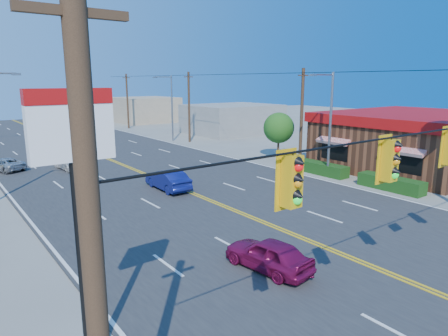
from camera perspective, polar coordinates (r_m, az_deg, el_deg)
ground at (r=16.40m, az=29.35°, el=-16.03°), size 160.00×160.00×0.00m
road at (r=29.66m, az=-8.38°, el=-2.08°), size 20.00×120.00×0.06m
kfc at (r=38.08m, az=25.54°, el=3.64°), size 16.30×12.40×4.70m
pizza_hut_sign at (r=9.90m, az=-20.49°, el=-1.17°), size 1.90×0.30×6.85m
streetlight_se at (r=31.28m, az=14.75°, el=6.74°), size 2.55×0.25×8.00m
streetlight_ne at (r=49.80m, az=-7.65°, el=8.99°), size 2.55×0.25×8.00m
utility_pole_near at (r=34.94m, az=11.01°, el=6.95°), size 0.28×0.28×8.40m
utility_pole_mid at (r=48.82m, az=-5.01°, el=8.61°), size 0.28×0.28×8.40m
utility_pole_far at (r=64.76m, az=-13.63°, el=9.23°), size 0.28×0.28×8.40m
tree_kfc_rear at (r=38.75m, az=7.83°, el=5.69°), size 2.94×2.94×4.41m
bld_east_mid at (r=57.89m, az=1.19°, el=7.05°), size 12.00×10.00×4.00m
bld_east_far at (r=74.97m, az=-11.23°, el=8.19°), size 10.00×10.00×4.40m
car_magenta at (r=16.15m, az=6.34°, el=-12.33°), size 1.97×3.90×1.27m
car_blue at (r=27.55m, az=-8.03°, el=-1.76°), size 1.57×4.24×1.39m
car_white at (r=35.92m, az=-21.07°, el=0.67°), size 1.99×4.21×1.19m
car_silver at (r=37.70m, az=-28.93°, el=0.37°), size 3.23×4.24×1.07m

